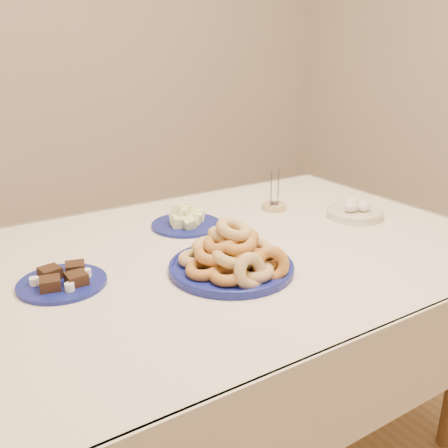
% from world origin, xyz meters
% --- Properties ---
extents(dining_table, '(1.71, 1.11, 0.75)m').
position_xyz_m(dining_table, '(0.00, 0.00, 0.64)').
color(dining_table, brown).
rests_on(dining_table, ground).
extents(donut_platter, '(0.34, 0.34, 0.15)m').
position_xyz_m(donut_platter, '(-0.03, -0.15, 0.79)').
color(donut_platter, navy).
rests_on(donut_platter, dining_table).
extents(melon_plate, '(0.31, 0.31, 0.08)m').
position_xyz_m(melon_plate, '(0.03, 0.23, 0.77)').
color(melon_plate, navy).
rests_on(melon_plate, dining_table).
extents(brownie_plate, '(0.23, 0.23, 0.04)m').
position_xyz_m(brownie_plate, '(-0.44, 0.02, 0.76)').
color(brownie_plate, navy).
rests_on(brownie_plate, dining_table).
extents(candle_holder, '(0.12, 0.12, 0.15)m').
position_xyz_m(candle_holder, '(0.39, 0.22, 0.76)').
color(candle_holder, tan).
rests_on(candle_holder, dining_table).
extents(egg_bowl, '(0.23, 0.23, 0.07)m').
position_xyz_m(egg_bowl, '(0.57, -0.00, 0.77)').
color(egg_bowl, beige).
rests_on(egg_bowl, dining_table).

